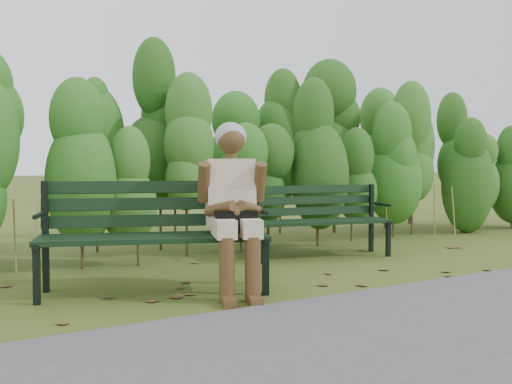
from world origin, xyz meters
TOP-DOWN VIEW (x-y plane):
  - ground at (0.00, 0.00)m, footprint 80.00×80.00m
  - footpath at (0.00, -2.20)m, footprint 60.00×2.50m
  - hedge_band at (0.00, 1.86)m, footprint 11.04×1.67m
  - leaf_litter at (0.10, -0.30)m, footprint 5.62×2.03m
  - bench_left at (-1.19, -0.04)m, footprint 1.87×1.17m
  - bench_right at (0.99, 0.70)m, footprint 1.63×0.83m
  - seated_woman at (-0.69, -0.43)m, footprint 0.63×0.87m

SIDE VIEW (x-z plane):
  - ground at x=0.00m, z-range 0.00..0.00m
  - leaf_litter at x=0.10m, z-range 0.00..0.01m
  - footpath at x=0.00m, z-range 0.00..0.01m
  - bench_right at x=0.99m, z-range 0.07..0.85m
  - bench_left at x=-1.19m, z-range 0.08..0.97m
  - seated_woman at x=-0.69m, z-range 0.08..1.44m
  - hedge_band at x=0.00m, z-range 0.05..2.47m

